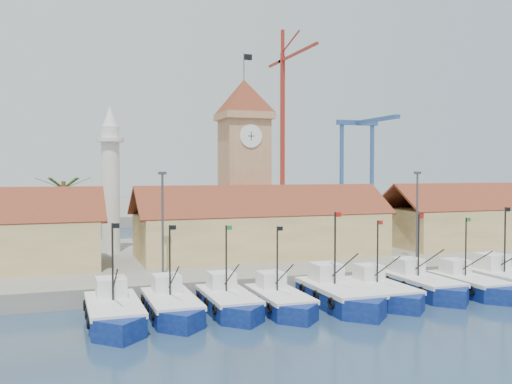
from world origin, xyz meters
name	(u,v)px	position (x,y,z in m)	size (l,w,h in m)	color
ground	(352,313)	(0.00, 0.00, 0.00)	(400.00, 400.00, 0.00)	navy
quay	(249,257)	(0.00, 24.00, 0.75)	(140.00, 32.00, 1.50)	gray
terminal	(143,208)	(0.00, 110.00, 1.00)	(240.00, 80.00, 2.00)	gray
boat_0	(114,315)	(-17.03, 2.37, 0.76)	(3.56, 9.75, 7.38)	#0B1457
boat_1	(172,308)	(-12.89, 3.11, 0.73)	(3.39, 9.28, 7.02)	#0B1457
boat_2	(229,303)	(-8.58, 3.17, 0.71)	(3.31, 9.06, 6.85)	#0B1457
boat_3	(281,302)	(-4.78, 2.28, 0.70)	(3.25, 8.90, 6.73)	#0B1457
boat_4	(340,297)	(0.08, 2.04, 0.80)	(3.75, 10.28, 7.78)	#0B1457
boat_5	(383,293)	(4.07, 2.37, 0.72)	(3.35, 9.17, 6.94)	#0B1457
boat_6	(424,287)	(8.73, 3.35, 0.75)	(3.52, 9.63, 7.29)	#0B1457
boat_7	(472,286)	(12.89, 2.42, 0.72)	(3.34, 9.15, 6.92)	#0B1457
boat_8	(512,283)	(16.68, 1.82, 0.81)	(3.77, 10.34, 7.82)	#0B1457
hall_center	(261,232)	(0.00, 20.00, 3.99)	(27.04, 10.13, 7.61)	#E7C67F
hall_right	(501,223)	(32.00, 20.00, 3.99)	(31.20, 10.13, 7.61)	#E7C67F
clock_tower	(244,159)	(0.00, 26.00, 11.96)	(5.80, 5.80, 22.70)	tan
minaret	(111,179)	(-15.00, 28.00, 9.73)	(3.00, 3.00, 16.30)	silver
palm_tree	(64,212)	(-20.00, 26.00, 6.25)	(5.60, 5.03, 8.39)	brown
lamp_posts	(295,215)	(0.50, 12.00, 6.48)	(80.70, 0.25, 9.03)	#3F3F44
crane_red_right	(284,107)	(36.57, 103.83, 27.48)	(1.00, 31.67, 46.11)	maroon
gantry	(363,138)	(62.00, 106.65, 20.04)	(13.00, 22.00, 23.20)	#2E528E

